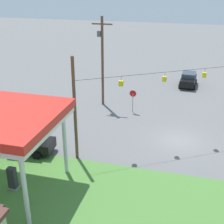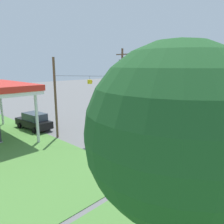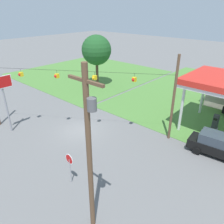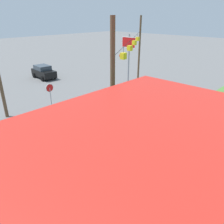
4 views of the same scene
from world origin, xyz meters
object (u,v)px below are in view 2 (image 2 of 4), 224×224
object	(u,v)px
utility_pole_main	(122,80)
tree_west_verge	(175,134)
car_on_crossroad	(209,110)
stop_sign_overhead	(224,99)
car_at_pumps_front	(34,121)
stop_sign_roadside	(136,110)

from	to	relation	value
utility_pole_main	tree_west_verge	xyz separation A→B (m)	(-18.31, 18.46, 0.31)
car_on_crossroad	utility_pole_main	distance (m)	13.76
stop_sign_overhead	car_at_pumps_front	bearing A→B (deg)	29.87
stop_sign_roadside	utility_pole_main	xyz separation A→B (m)	(3.76, -1.34, 3.62)
stop_sign_overhead	tree_west_verge	distance (m)	17.09
car_at_pumps_front	stop_sign_roadside	xyz separation A→B (m)	(-6.94, -10.62, 0.81)
car_at_pumps_front	stop_sign_overhead	size ratio (longest dim) A/B	0.85
stop_sign_roadside	tree_west_verge	world-z (taller)	tree_west_verge
stop_sign_roadside	tree_west_verge	xyz separation A→B (m)	(-14.55, 17.12, 3.93)
tree_west_verge	car_at_pumps_front	bearing A→B (deg)	-16.84
car_on_crossroad	tree_west_verge	size ratio (longest dim) A/B	0.52
car_at_pumps_front	stop_sign_roadside	size ratio (longest dim) A/B	2.14
car_at_pumps_front	stop_sign_overhead	world-z (taller)	stop_sign_overhead
stop_sign_roadside	utility_pole_main	size ratio (longest dim) A/B	0.26
car_at_pumps_front	car_on_crossroad	distance (m)	24.53
car_at_pumps_front	tree_west_verge	xyz separation A→B (m)	(-21.49, 6.50, 4.74)
car_on_crossroad	utility_pole_main	world-z (taller)	utility_pole_main
car_at_pumps_front	utility_pole_main	world-z (taller)	utility_pole_main
car_at_pumps_front	utility_pole_main	size ratio (longest dim) A/B	0.55
car_at_pumps_front	utility_pole_main	bearing A→B (deg)	-110.21
stop_sign_roadside	stop_sign_overhead	xyz separation A→B (m)	(-10.60, 0.55, 2.61)
stop_sign_roadside	utility_pole_main	world-z (taller)	utility_pole_main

